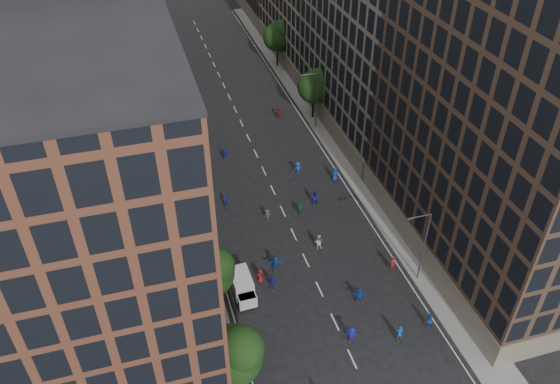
# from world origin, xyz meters

# --- Properties ---
(ground) EXTENTS (240.00, 240.00, 0.00)m
(ground) POSITION_xyz_m (0.00, 40.00, 0.00)
(ground) COLOR black
(ground) RESTS_ON ground
(sidewalk_left) EXTENTS (4.00, 105.00, 0.15)m
(sidewalk_left) POSITION_xyz_m (-12.00, 47.50, 0.07)
(sidewalk_left) COLOR slate
(sidewalk_left) RESTS_ON ground
(sidewalk_right) EXTENTS (4.00, 105.00, 0.15)m
(sidewalk_right) POSITION_xyz_m (12.00, 47.50, 0.07)
(sidewalk_right) COLOR slate
(sidewalk_right) RESTS_ON ground
(bldg_left_a) EXTENTS (14.00, 22.00, 30.00)m
(bldg_left_a) POSITION_xyz_m (-19.00, 11.00, 15.00)
(bldg_left_a) COLOR brown
(bldg_left_a) RESTS_ON ground
(bldg_left_b) EXTENTS (14.00, 26.00, 34.00)m
(bldg_left_b) POSITION_xyz_m (-19.00, 35.00, 17.00)
(bldg_left_b) COLOR #998164
(bldg_left_b) RESTS_ON ground
(bldg_left_c) EXTENTS (14.00, 20.00, 28.00)m
(bldg_left_c) POSITION_xyz_m (-19.00, 58.00, 14.00)
(bldg_left_c) COLOR brown
(bldg_left_c) RESTS_ON ground
(bldg_right_a) EXTENTS (14.00, 30.00, 36.00)m
(bldg_right_a) POSITION_xyz_m (19.00, 15.00, 18.00)
(bldg_right_a) COLOR #433024
(bldg_right_a) RESTS_ON ground
(bldg_right_b) EXTENTS (14.00, 28.00, 33.00)m
(bldg_right_b) POSITION_xyz_m (19.00, 44.00, 16.50)
(bldg_right_b) COLOR #6D6359
(bldg_right_b) RESTS_ON ground
(tree_left_0) EXTENTS (5.20, 5.20, 8.83)m
(tree_left_0) POSITION_xyz_m (-11.01, 3.85, 5.96)
(tree_left_0) COLOR black
(tree_left_0) RESTS_ON ground
(tree_left_1) EXTENTS (4.80, 4.80, 8.21)m
(tree_left_1) POSITION_xyz_m (-11.02, 13.86, 5.55)
(tree_left_1) COLOR black
(tree_left_1) RESTS_ON ground
(tree_left_2) EXTENTS (5.60, 5.60, 9.45)m
(tree_left_2) POSITION_xyz_m (-10.99, 25.83, 6.36)
(tree_left_2) COLOR black
(tree_left_2) RESTS_ON ground
(tree_left_3) EXTENTS (5.00, 5.00, 8.58)m
(tree_left_3) POSITION_xyz_m (-11.02, 39.85, 5.82)
(tree_left_3) COLOR black
(tree_left_3) RESTS_ON ground
(tree_left_4) EXTENTS (5.40, 5.40, 9.08)m
(tree_left_4) POSITION_xyz_m (-11.00, 55.84, 6.10)
(tree_left_4) COLOR black
(tree_left_4) RESTS_ON ground
(tree_left_5) EXTENTS (4.80, 4.80, 8.33)m
(tree_left_5) POSITION_xyz_m (-11.02, 71.86, 5.68)
(tree_left_5) COLOR black
(tree_left_5) RESTS_ON ground
(tree_right_a) EXTENTS (5.00, 5.00, 8.39)m
(tree_right_a) POSITION_xyz_m (11.38, 47.85, 5.63)
(tree_right_a) COLOR black
(tree_right_a) RESTS_ON ground
(tree_right_b) EXTENTS (5.20, 5.20, 8.83)m
(tree_right_b) POSITION_xyz_m (11.39, 67.85, 5.96)
(tree_right_b) COLOR black
(tree_right_b) RESTS_ON ground
(streetlamp_near) EXTENTS (2.64, 0.22, 9.06)m
(streetlamp_near) POSITION_xyz_m (10.37, 12.00, 5.17)
(streetlamp_near) COLOR #595B60
(streetlamp_near) RESTS_ON ground
(streetlamp_far) EXTENTS (2.64, 0.22, 9.06)m
(streetlamp_far) POSITION_xyz_m (10.37, 45.00, 5.17)
(streetlamp_far) COLOR #595B60
(streetlamp_far) RESTS_ON ground
(cargo_van) EXTENTS (2.24, 4.54, 2.38)m
(cargo_van) POSITION_xyz_m (-7.91, 15.04, 1.25)
(cargo_van) COLOR silver
(cargo_van) RESTS_ON ground
(skater_1) EXTENTS (0.78, 0.62, 1.89)m
(skater_1) POSITION_xyz_m (5.06, 5.27, 0.94)
(skater_1) COLOR #144CA2
(skater_1) RESTS_ON ground
(skater_2) EXTENTS (0.96, 0.82, 1.71)m
(skater_2) POSITION_xyz_m (8.50, 5.89, 0.85)
(skater_2) COLOR #153DAC
(skater_2) RESTS_ON ground
(skater_3) EXTENTS (1.37, 1.12, 1.84)m
(skater_3) POSITION_xyz_m (0.64, 6.45, 0.92)
(skater_3) COLOR #13169D
(skater_3) RESTS_ON ground
(skater_4) EXTENTS (1.14, 0.61, 1.85)m
(skater_4) POSITION_xyz_m (-4.77, 14.88, 0.93)
(skater_4) COLOR #1D14A6
(skater_4) RESTS_ON ground
(skater_5) EXTENTS (1.66, 1.00, 1.71)m
(skater_5) POSITION_xyz_m (3.29, 10.81, 0.85)
(skater_5) COLOR blue
(skater_5) RESTS_ON ground
(skater_6) EXTENTS (0.97, 0.75, 1.77)m
(skater_6) POSITION_xyz_m (-5.71, 16.24, 0.89)
(skater_6) COLOR maroon
(skater_6) RESTS_ON ground
(skater_7) EXTENTS (0.82, 0.67, 1.94)m
(skater_7) POSITION_xyz_m (8.50, 13.94, 0.97)
(skater_7) COLOR maroon
(skater_7) RESTS_ON ground
(skater_8) EXTENTS (1.08, 0.94, 1.90)m
(skater_8) POSITION_xyz_m (1.94, 19.45, 0.95)
(skater_8) COLOR silver
(skater_8) RESTS_ON ground
(skater_9) EXTENTS (1.07, 0.73, 1.53)m
(skater_9) POSITION_xyz_m (-2.29, 25.91, 0.76)
(skater_9) COLOR #46464C
(skater_9) RESTS_ON ground
(skater_10) EXTENTS (1.14, 0.70, 1.81)m
(skater_10) POSITION_xyz_m (1.88, 25.68, 0.90)
(skater_10) COLOR #1F6A40
(skater_10) RESTS_ON ground
(skater_11) EXTENTS (1.85, 0.83, 1.92)m
(skater_11) POSITION_xyz_m (-3.68, 17.51, 0.96)
(skater_11) COLOR #1549AA
(skater_11) RESTS_ON ground
(skater_12) EXTENTS (0.93, 0.63, 1.84)m
(skater_12) POSITION_xyz_m (8.50, 31.30, 0.92)
(skater_12) COLOR #1438AA
(skater_12) RESTS_ON ground
(skater_13) EXTENTS (0.71, 0.59, 1.66)m
(skater_13) POSITION_xyz_m (-6.61, 29.99, 0.83)
(skater_13) COLOR #141191
(skater_13) RESTS_ON ground
(skater_14) EXTENTS (0.98, 0.79, 1.91)m
(skater_14) POSITION_xyz_m (4.17, 27.33, 0.95)
(skater_14) COLOR #1816B4
(skater_14) RESTS_ON ground
(skater_15) EXTENTS (1.28, 0.88, 1.82)m
(skater_15) POSITION_xyz_m (4.24, 34.06, 0.91)
(skater_15) COLOR #1644B9
(skater_15) RESTS_ON ground
(skater_16) EXTENTS (1.15, 0.80, 1.81)m
(skater_16) POSITION_xyz_m (-4.56, 40.14, 0.91)
(skater_16) COLOR #1524AF
(skater_16) RESTS_ON ground
(skater_17) EXTENTS (1.77, 0.92, 1.83)m
(skater_17) POSITION_xyz_m (5.99, 49.34, 0.91)
(skater_17) COLOR maroon
(skater_17) RESTS_ON ground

